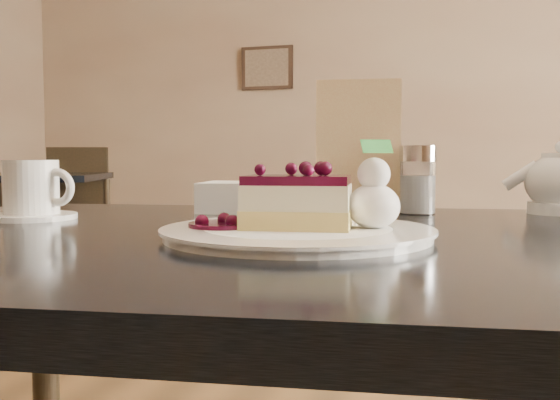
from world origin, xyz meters
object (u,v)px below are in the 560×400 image
(cheesecake_slice, at_px, (297,202))
(dessert_plate, at_px, (297,233))
(bg_table_far_left, at_px, (23,280))
(coffee_set, at_px, (33,193))
(main_table, at_px, (303,297))

(cheesecake_slice, bearing_deg, dessert_plate, -7.72)
(cheesecake_slice, relative_size, bg_table_far_left, 0.07)
(dessert_plate, relative_size, coffee_set, 2.17)
(cheesecake_slice, distance_m, coffee_set, 0.46)
(dessert_plate, height_order, cheesecake_slice, cheesecake_slice)
(main_table, distance_m, dessert_plate, 0.10)
(main_table, bearing_deg, dessert_plate, -90.00)
(dessert_plate, distance_m, bg_table_far_left, 3.76)
(dessert_plate, bearing_deg, cheesecake_slice, 180.00)
(main_table, bearing_deg, cheesecake_slice, -90.00)
(dessert_plate, distance_m, coffee_set, 0.46)
(main_table, relative_size, cheesecake_slice, 9.95)
(cheesecake_slice, distance_m, bg_table_far_left, 3.76)
(main_table, height_order, dessert_plate, dessert_plate)
(dessert_plate, distance_m, cheesecake_slice, 0.04)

